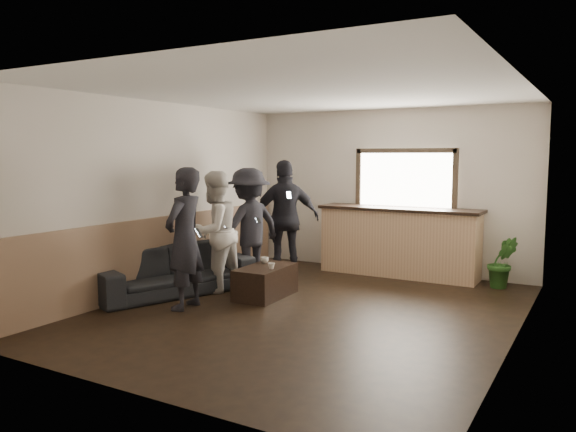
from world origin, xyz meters
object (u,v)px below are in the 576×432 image
Objects in this scene: person_b at (214,232)px; person_d at (286,219)px; person_a at (185,238)px; sofa at (173,270)px; coffee_table at (265,282)px; cup_b at (271,266)px; bar_counter at (399,237)px; person_c at (249,226)px; potted_plant at (502,262)px; cup_a at (265,260)px.

person_d reaches higher than person_b.
sofa is at bearing -134.47° from person_a.
cup_b reaches higher than coffee_table.
bar_counter is 1.93m from person_d.
bar_counter is 2.56m from person_c.
potted_plant is 4.37m from person_b.
coffee_table is 0.54× the size of person_c.
person_b is at bearing 30.08° from person_d.
cup_a is 0.06× the size of person_d.
person_d is (-1.59, -1.04, 0.33)m from bar_counter.
person_c reaches higher than coffee_table.
potted_plant is 0.45× the size of person_b.
person_c is (-0.55, 0.40, 0.43)m from cup_a.
person_b reaches higher than cup_a.
person_a is 1.04× the size of person_b.
person_b is at bearing -173.98° from coffee_table.
coffee_table is (1.28, 0.50, -0.12)m from sofa.
bar_counter is 2.66m from coffee_table.
bar_counter is at bearing 58.21° from cup_a.
person_d reaches higher than person_c.
cup_b is 0.05× the size of person_d.
person_a is 0.97m from person_b.
bar_counter is at bearing 151.50° from person_c.
person_d is at bearing -146.76° from bar_counter.
person_d is (-0.27, 1.09, 0.49)m from cup_a.
cup_a is (-0.15, 0.22, 0.26)m from coffee_table.
bar_counter is 2.66m from cup_b.
cup_a is 0.06× the size of person_b.
coffee_table is 0.55× the size of person_b.
cup_b is at bearing 134.05° from person_a.
person_d is (0.27, 0.69, 0.06)m from person_c.
person_d is at bearing 107.85° from coffee_table.
bar_counter is at bearing 147.95° from person_b.
person_a is (-0.45, -1.25, 0.45)m from cup_a.
potted_plant is at bearing -34.60° from sofa.
potted_plant is at bearing 41.15° from cup_b.
cup_a is 0.45m from cup_b.
cup_b is 1.61m from person_d.
cup_a is (-1.32, -2.13, -0.16)m from bar_counter.
person_a is at bearing -106.09° from sofa.
sofa is 2.92× the size of potted_plant.
person_c reaches higher than sofa.
sofa is at bearing -8.69° from person_c.
bar_counter is 1.45× the size of person_a.
bar_counter is 2.75× the size of coffee_table.
person_b is 0.92× the size of person_d.
bar_counter reaches higher than sofa.
person_b is (-0.99, 0.01, 0.41)m from cup_b.
bar_counter reaches higher than potted_plant.
person_a is at bearing 21.03° from person_b.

